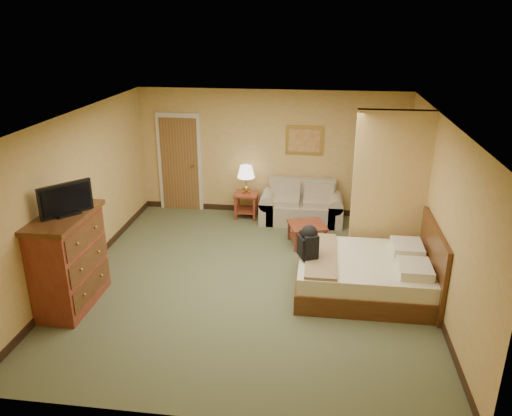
% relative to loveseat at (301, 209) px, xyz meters
% --- Properties ---
extents(floor, '(6.00, 6.00, 0.00)m').
position_rel_loveseat_xyz_m(floor, '(-0.67, -2.57, -0.27)').
color(floor, '#515939').
rests_on(floor, ground).
extents(ceiling, '(6.00, 6.00, 0.00)m').
position_rel_loveseat_xyz_m(ceiling, '(-0.67, -2.57, 2.33)').
color(ceiling, white).
rests_on(ceiling, back_wall).
extents(back_wall, '(5.50, 0.02, 2.60)m').
position_rel_loveseat_xyz_m(back_wall, '(-0.67, 0.43, 1.03)').
color(back_wall, tan).
rests_on(back_wall, floor).
extents(left_wall, '(0.02, 6.00, 2.60)m').
position_rel_loveseat_xyz_m(left_wall, '(-3.42, -2.57, 1.03)').
color(left_wall, tan).
rests_on(left_wall, floor).
extents(right_wall, '(0.02, 6.00, 2.60)m').
position_rel_loveseat_xyz_m(right_wall, '(2.08, -2.57, 1.03)').
color(right_wall, tan).
rests_on(right_wall, floor).
extents(partition, '(1.20, 0.15, 2.60)m').
position_rel_loveseat_xyz_m(partition, '(1.48, -1.65, 1.03)').
color(partition, tan).
rests_on(partition, floor).
extents(door, '(0.94, 0.16, 2.10)m').
position_rel_loveseat_xyz_m(door, '(-2.62, 0.39, 0.76)').
color(door, beige).
rests_on(door, floor).
extents(baseboard, '(5.50, 0.02, 0.12)m').
position_rel_loveseat_xyz_m(baseboard, '(-0.67, 0.42, -0.21)').
color(baseboard, black).
rests_on(baseboard, floor).
extents(loveseat, '(1.66, 0.77, 0.84)m').
position_rel_loveseat_xyz_m(loveseat, '(0.00, 0.00, 0.00)').
color(loveseat, tan).
rests_on(loveseat, floor).
extents(side_table, '(0.48, 0.48, 0.53)m').
position_rel_loveseat_xyz_m(side_table, '(-1.15, 0.08, 0.08)').
color(side_table, maroon).
rests_on(side_table, floor).
extents(table_lamp, '(0.35, 0.35, 0.58)m').
position_rel_loveseat_xyz_m(table_lamp, '(-1.15, 0.08, 0.70)').
color(table_lamp, '#B38641').
rests_on(table_lamp, side_table).
extents(coffee_table, '(0.79, 0.79, 0.41)m').
position_rel_loveseat_xyz_m(coffee_table, '(0.15, -1.12, 0.02)').
color(coffee_table, maroon).
rests_on(coffee_table, floor).
extents(wall_picture, '(0.76, 0.04, 0.59)m').
position_rel_loveseat_xyz_m(wall_picture, '(0.00, 0.40, 1.33)').
color(wall_picture, '#B78E3F').
rests_on(wall_picture, back_wall).
extents(dresser, '(0.69, 1.32, 1.41)m').
position_rel_loveseat_xyz_m(dresser, '(-3.15, -3.62, 0.44)').
color(dresser, maroon).
rests_on(dresser, floor).
extents(tv, '(0.51, 0.61, 0.45)m').
position_rel_loveseat_xyz_m(tv, '(-3.05, -3.62, 1.34)').
color(tv, black).
rests_on(tv, dresser).
extents(bed, '(2.03, 1.73, 1.12)m').
position_rel_loveseat_xyz_m(bed, '(1.15, -2.70, 0.03)').
color(bed, '#492611').
rests_on(bed, floor).
extents(backpack, '(0.31, 0.36, 0.54)m').
position_rel_loveseat_xyz_m(backpack, '(0.23, -2.80, 0.56)').
color(backpack, black).
rests_on(backpack, bed).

